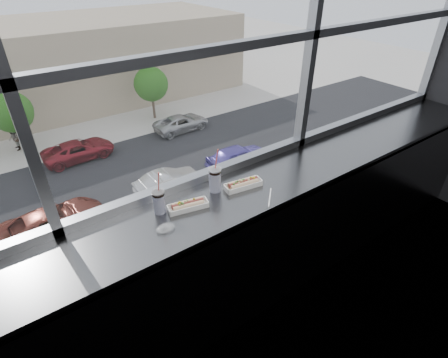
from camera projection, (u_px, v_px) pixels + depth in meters
wall_back_lower at (204, 236)px, 2.85m from camera, size 6.00×0.00×6.00m
counter at (223, 202)px, 2.38m from camera, size 6.00×0.55×0.06m
counter_fascia at (244, 278)px, 2.49m from camera, size 6.00×0.04×1.04m
hotdog_tray_left at (188, 205)px, 2.25m from camera, size 0.28×0.14×0.07m
hotdog_tray_right at (243, 184)px, 2.46m from camera, size 0.29×0.13×0.07m
soda_cup_left at (159, 201)px, 2.19m from camera, size 0.08×0.08×0.30m
soda_cup_right at (215, 179)px, 2.39m from camera, size 0.09×0.09×0.33m
loose_straw at (270, 197)px, 2.36m from camera, size 0.16×0.16×0.01m
wrapper at (165, 228)px, 2.09m from camera, size 0.11×0.08×0.03m
plaza_near at (118, 356)px, 13.90m from camera, size 50.00×14.00×0.04m
street_asphalt at (44, 199)px, 22.80m from camera, size 80.00×10.00×0.06m
far_sidewalk at (22, 151)px, 28.28m from camera, size 80.00×6.00×0.04m
car_far_c at (181, 120)px, 31.12m from camera, size 2.52×5.66×1.86m
car_near_d at (168, 179)px, 22.94m from camera, size 2.56×6.00×1.99m
car_near_e at (238, 153)px, 25.67m from camera, size 3.01×6.74×2.21m
car_near_c at (52, 218)px, 19.38m from camera, size 3.07×6.59×2.15m
car_far_b at (78, 147)px, 26.70m from camera, size 2.63×5.94×1.96m
pedestrian_b at (13, 137)px, 27.87m from camera, size 0.77×1.03×2.31m
tree_center at (11, 112)px, 26.56m from camera, size 3.17×3.17×4.95m
tree_right at (151, 84)px, 32.22m from camera, size 3.16×3.16×4.94m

